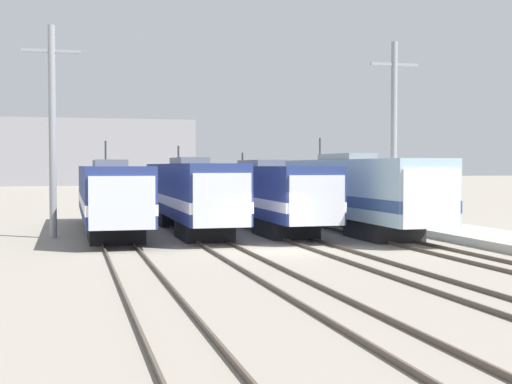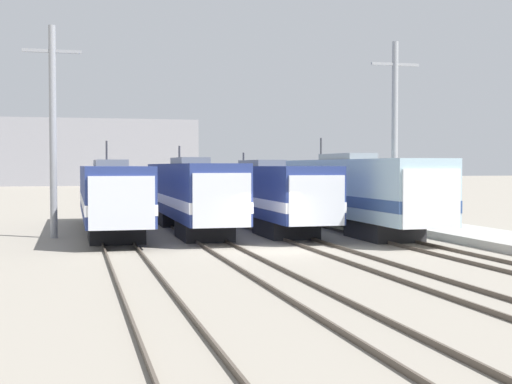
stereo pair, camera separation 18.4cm
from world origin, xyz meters
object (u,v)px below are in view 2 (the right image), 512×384
(locomotive_far_right, at_px, (351,191))
(catenary_tower_left, at_px, (53,128))
(locomotive_center_right, at_px, (263,193))
(catenary_tower_right, at_px, (395,132))
(locomotive_center_left, at_px, (191,194))
(locomotive_far_left, at_px, (111,195))

(locomotive_far_right, xyz_separation_m, catenary_tower_left, (-16.05, 0.42, 3.36))
(locomotive_center_right, bearing_deg, catenary_tower_right, -17.93)
(locomotive_center_right, bearing_deg, locomotive_far_right, -32.29)
(locomotive_center_left, height_order, catenary_tower_right, catenary_tower_right)
(locomotive_center_left, height_order, catenary_tower_left, catenary_tower_left)
(locomotive_center_right, height_order, locomotive_far_right, locomotive_far_right)
(locomotive_far_left, height_order, locomotive_center_right, locomotive_far_left)
(locomotive_center_right, bearing_deg, locomotive_center_left, -169.13)
(locomotive_center_left, height_order, locomotive_center_right, locomotive_center_left)
(locomotive_center_right, height_order, catenary_tower_right, catenary_tower_right)
(locomotive_far_right, bearing_deg, locomotive_center_right, 147.71)
(locomotive_far_right, bearing_deg, catenary_tower_right, 8.31)
(locomotive_center_left, xyz_separation_m, catenary_tower_right, (11.59, -1.50, 3.47))
(locomotive_center_left, distance_m, catenary_tower_left, 8.25)
(locomotive_center_left, distance_m, catenary_tower_right, 12.19)
(locomotive_far_left, bearing_deg, locomotive_far_right, -9.91)
(locomotive_center_right, distance_m, catenary_tower_left, 12.43)
(locomotive_far_left, bearing_deg, catenary_tower_right, -6.68)
(locomotive_far_left, xyz_separation_m, locomotive_center_right, (8.72, 0.47, 0.00))
(locomotive_far_left, distance_m, locomotive_far_right, 13.28)
(locomotive_center_left, relative_size, catenary_tower_left, 1.66)
(catenary_tower_left, bearing_deg, catenary_tower_right, 0.00)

